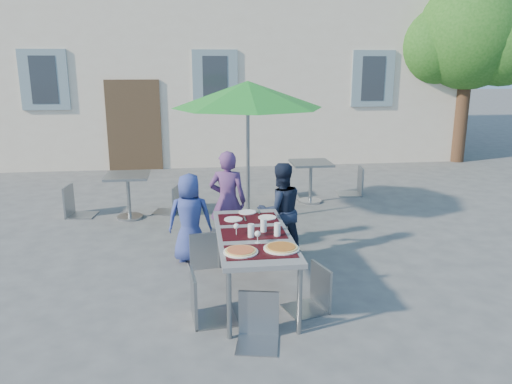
{
  "coord_description": "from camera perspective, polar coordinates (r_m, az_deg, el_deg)",
  "views": [
    {
      "loc": [
        -0.59,
        -5.01,
        2.57
      ],
      "look_at": [
        0.18,
        1.06,
        0.99
      ],
      "focal_mm": 35.0,
      "sensor_mm": 36.0,
      "label": 1
    }
  ],
  "objects": [
    {
      "name": "chair_2",
      "position": [
        6.5,
        1.82,
        -2.9
      ],
      "size": [
        0.62,
        0.62,
        1.06
      ],
      "color": "gray",
      "rests_on": "ground"
    },
    {
      "name": "bg_chair_r_1",
      "position": [
        10.16,
        11.34,
        3.18
      ],
      "size": [
        0.53,
        0.53,
        1.06
      ],
      "color": "gray",
      "rests_on": "ground"
    },
    {
      "name": "glassware",
      "position": [
        5.42,
        0.52,
        -4.25
      ],
      "size": [
        0.5,
        0.4,
        0.15
      ],
      "color": "silver",
      "rests_on": "dining_table"
    },
    {
      "name": "chair_5",
      "position": [
        4.74,
        0.23,
        -11.25
      ],
      "size": [
        0.46,
        0.46,
        0.88
      ],
      "color": "gray",
      "rests_on": "ground"
    },
    {
      "name": "child_0",
      "position": [
        6.64,
        -7.56,
        -2.95
      ],
      "size": [
        0.6,
        0.4,
        1.19
      ],
      "primitive_type": "imported",
      "rotation": [
        0.0,
        0.0,
        3.1
      ],
      "color": "navy",
      "rests_on": "ground"
    },
    {
      "name": "patio_umbrella",
      "position": [
        8.0,
        -0.95,
        10.94
      ],
      "size": [
        2.42,
        2.42,
        2.31
      ],
      "color": "#ACAFB4",
      "rests_on": "ground"
    },
    {
      "name": "child_1",
      "position": [
        6.96,
        -3.25,
        -1.04
      ],
      "size": [
        0.58,
        0.45,
        1.42
      ],
      "primitive_type": "imported",
      "rotation": [
        0.0,
        0.0,
        2.9
      ],
      "color": "#573267",
      "rests_on": "ground"
    },
    {
      "name": "pizza_near_right",
      "position": [
        5.06,
        2.92,
        -6.37
      ],
      "size": [
        0.37,
        0.37,
        0.03
      ],
      "color": "white",
      "rests_on": "dining_table"
    },
    {
      "name": "chair_1",
      "position": [
        6.56,
        -3.1,
        -3.63
      ],
      "size": [
        0.53,
        0.53,
        0.91
      ],
      "color": "gray",
      "rests_on": "ground"
    },
    {
      "name": "bg_chair_l_1",
      "position": [
        9.74,
        3.26,
        2.39
      ],
      "size": [
        0.43,
        0.43,
        0.91
      ],
      "color": "gray",
      "rests_on": "ground"
    },
    {
      "name": "pizza_near_left",
      "position": [
        4.97,
        -1.76,
        -6.75
      ],
      "size": [
        0.35,
        0.35,
        0.03
      ],
      "color": "white",
      "rests_on": "dining_table"
    },
    {
      "name": "bg_chair_r_0",
      "position": [
        8.87,
        -9.78,
        1.07
      ],
      "size": [
        0.51,
        0.51,
        0.93
      ],
      "color": "gray",
      "rests_on": "ground"
    },
    {
      "name": "child_2",
      "position": [
        6.7,
        2.79,
        -2.15
      ],
      "size": [
        0.69,
        0.48,
        1.31
      ],
      "primitive_type": "imported",
      "rotation": [
        0.0,
        0.0,
        3.32
      ],
      "color": "#171F34",
      "rests_on": "ground"
    },
    {
      "name": "cafe_table_1",
      "position": [
        9.46,
        6.27,
        2.05
      ],
      "size": [
        0.73,
        0.73,
        0.78
      ],
      "color": "#ACAFB4",
      "rests_on": "ground"
    },
    {
      "name": "bg_chair_l_0",
      "position": [
        9.09,
        -20.17,
        1.07
      ],
      "size": [
        0.51,
        0.51,
        1.02
      ],
      "color": "gray",
      "rests_on": "ground"
    },
    {
      "name": "tree",
      "position": [
        14.45,
        23.27,
        16.05
      ],
      "size": [
        3.6,
        3.0,
        4.7
      ],
      "color": "#432C1C",
      "rests_on": "ground"
    },
    {
      "name": "chair_3",
      "position": [
        5.09,
        -6.06,
        -8.61
      ],
      "size": [
        0.48,
        0.48,
        0.99
      ],
      "color": "gray",
      "rests_on": "ground"
    },
    {
      "name": "dining_table",
      "position": [
        5.53,
        -0.29,
        -5.3
      ],
      "size": [
        0.8,
        1.85,
        0.76
      ],
      "color": "#4F5054",
      "rests_on": "ground"
    },
    {
      "name": "cafe_table_0",
      "position": [
        8.69,
        -14.41,
        0.42
      ],
      "size": [
        0.71,
        0.71,
        0.76
      ],
      "color": "#ACAFB4",
      "rests_on": "ground"
    },
    {
      "name": "chair_0",
      "position": [
        6.43,
        -5.97,
        -3.95
      ],
      "size": [
        0.46,
        0.46,
        0.93
      ],
      "color": "#91969C",
      "rests_on": "ground"
    },
    {
      "name": "place_settings",
      "position": [
        6.09,
        -0.73,
        -2.78
      ],
      "size": [
        0.68,
        0.49,
        0.01
      ],
      "color": "white",
      "rests_on": "dining_table"
    },
    {
      "name": "ground",
      "position": [
        5.66,
        -0.51,
        -12.5
      ],
      "size": [
        90.0,
        90.0,
        0.0
      ],
      "primitive_type": "plane",
      "color": "#48494B",
      "rests_on": "ground"
    },
    {
      "name": "chair_4",
      "position": [
        5.35,
        6.63,
        -8.01
      ],
      "size": [
        0.51,
        0.5,
        0.91
      ],
      "color": "gray",
      "rests_on": "ground"
    }
  ]
}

